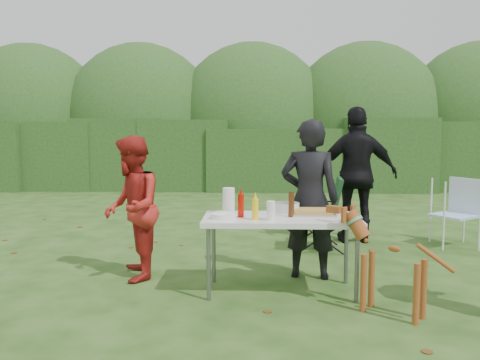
{
  "coord_description": "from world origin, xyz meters",
  "views": [
    {
      "loc": [
        0.13,
        -4.96,
        1.6
      ],
      "look_at": [
        -0.06,
        0.79,
        1.0
      ],
      "focal_mm": 38.0,
      "sensor_mm": 36.0,
      "label": 1
    }
  ],
  "objects_px": {
    "person_black_puffy": "(357,175)",
    "beer_bottle": "(291,205)",
    "folding_table": "(281,222)",
    "lawn_chair": "(455,212)",
    "ketchup_bottle": "(241,206)",
    "person_cook": "(310,199)",
    "camping_chair": "(319,213)",
    "person_red_jacket": "(132,208)",
    "dog": "(394,265)",
    "mustard_bottle": "(255,209)",
    "paper_towel_roll": "(229,201)"
  },
  "relations": [
    {
      "from": "person_black_puffy",
      "to": "beer_bottle",
      "type": "xyz_separation_m",
      "value": [
        -1.06,
        -2.19,
        -0.08
      ]
    },
    {
      "from": "folding_table",
      "to": "lawn_chair",
      "type": "distance_m",
      "value": 3.13
    },
    {
      "from": "ketchup_bottle",
      "to": "beer_bottle",
      "type": "relative_size",
      "value": 0.92
    },
    {
      "from": "person_cook",
      "to": "camping_chair",
      "type": "distance_m",
      "value": 1.31
    },
    {
      "from": "person_red_jacket",
      "to": "dog",
      "type": "bearing_deg",
      "value": 55.14
    },
    {
      "from": "person_red_jacket",
      "to": "mustard_bottle",
      "type": "xyz_separation_m",
      "value": [
        1.29,
        -0.54,
        0.08
      ]
    },
    {
      "from": "person_cook",
      "to": "mustard_bottle",
      "type": "relative_size",
      "value": 8.44
    },
    {
      "from": "person_cook",
      "to": "lawn_chair",
      "type": "bearing_deg",
      "value": -134.3
    },
    {
      "from": "person_red_jacket",
      "to": "mustard_bottle",
      "type": "distance_m",
      "value": 1.4
    },
    {
      "from": "person_cook",
      "to": "person_black_puffy",
      "type": "relative_size",
      "value": 0.9
    },
    {
      "from": "paper_towel_roll",
      "to": "camping_chair",
      "type": "bearing_deg",
      "value": 55.22
    },
    {
      "from": "folding_table",
      "to": "paper_towel_roll",
      "type": "bearing_deg",
      "value": 163.05
    },
    {
      "from": "person_red_jacket",
      "to": "lawn_chair",
      "type": "relative_size",
      "value": 1.64
    },
    {
      "from": "dog",
      "to": "mustard_bottle",
      "type": "xyz_separation_m",
      "value": [
        -1.18,
        0.43,
        0.4
      ]
    },
    {
      "from": "folding_table",
      "to": "person_black_puffy",
      "type": "bearing_deg",
      "value": 62.33
    },
    {
      "from": "dog",
      "to": "paper_towel_roll",
      "type": "height_order",
      "value": "paper_towel_roll"
    },
    {
      "from": "person_cook",
      "to": "ketchup_bottle",
      "type": "height_order",
      "value": "person_cook"
    },
    {
      "from": "person_cook",
      "to": "beer_bottle",
      "type": "height_order",
      "value": "person_cook"
    },
    {
      "from": "person_cook",
      "to": "beer_bottle",
      "type": "distance_m",
      "value": 0.55
    },
    {
      "from": "person_red_jacket",
      "to": "camping_chair",
      "type": "bearing_deg",
      "value": 109.15
    },
    {
      "from": "mustard_bottle",
      "to": "person_cook",
      "type": "bearing_deg",
      "value": 49.16
    },
    {
      "from": "person_black_puffy",
      "to": "beer_bottle",
      "type": "height_order",
      "value": "person_black_puffy"
    },
    {
      "from": "person_black_puffy",
      "to": "dog",
      "type": "relative_size",
      "value": 2.04
    },
    {
      "from": "beer_bottle",
      "to": "ketchup_bottle",
      "type": "bearing_deg",
      "value": -177.09
    },
    {
      "from": "paper_towel_roll",
      "to": "dog",
      "type": "bearing_deg",
      "value": -27.6
    },
    {
      "from": "ketchup_bottle",
      "to": "person_black_puffy",
      "type": "bearing_deg",
      "value": 55.23
    },
    {
      "from": "beer_bottle",
      "to": "camping_chair",
      "type": "bearing_deg",
      "value": 74.59
    },
    {
      "from": "paper_towel_roll",
      "to": "person_cook",
      "type": "bearing_deg",
      "value": 21.92
    },
    {
      "from": "lawn_chair",
      "to": "camping_chair",
      "type": "bearing_deg",
      "value": -28.45
    },
    {
      "from": "dog",
      "to": "camping_chair",
      "type": "bearing_deg",
      "value": -44.25
    },
    {
      "from": "person_cook",
      "to": "camping_chair",
      "type": "height_order",
      "value": "person_cook"
    },
    {
      "from": "mustard_bottle",
      "to": "person_black_puffy",
      "type": "bearing_deg",
      "value": 59.31
    },
    {
      "from": "camping_chair",
      "to": "beer_bottle",
      "type": "xyz_separation_m",
      "value": [
        -0.48,
        -1.72,
        0.38
      ]
    },
    {
      "from": "person_black_puffy",
      "to": "ketchup_bottle",
      "type": "bearing_deg",
      "value": 53.28
    },
    {
      "from": "lawn_chair",
      "to": "beer_bottle",
      "type": "height_order",
      "value": "beer_bottle"
    },
    {
      "from": "person_black_puffy",
      "to": "paper_towel_roll",
      "type": "distance_m",
      "value": 2.63
    },
    {
      "from": "person_cook",
      "to": "person_red_jacket",
      "type": "bearing_deg",
      "value": 14.45
    },
    {
      "from": "beer_bottle",
      "to": "folding_table",
      "type": "bearing_deg",
      "value": 179.89
    },
    {
      "from": "folding_table",
      "to": "person_red_jacket",
      "type": "distance_m",
      "value": 1.59
    },
    {
      "from": "camping_chair",
      "to": "ketchup_bottle",
      "type": "bearing_deg",
      "value": 65.87
    },
    {
      "from": "person_cook",
      "to": "person_red_jacket",
      "type": "relative_size",
      "value": 1.11
    },
    {
      "from": "beer_bottle",
      "to": "paper_towel_roll",
      "type": "xyz_separation_m",
      "value": [
        -0.61,
        0.16,
        0.01
      ]
    },
    {
      "from": "ketchup_bottle",
      "to": "person_cook",
      "type": "bearing_deg",
      "value": 36.18
    },
    {
      "from": "paper_towel_roll",
      "to": "person_red_jacket",
      "type": "bearing_deg",
      "value": 168.39
    },
    {
      "from": "lawn_chair",
      "to": "ketchup_bottle",
      "type": "xyz_separation_m",
      "value": [
        -2.81,
        -2.0,
        0.39
      ]
    },
    {
      "from": "lawn_chair",
      "to": "person_cook",
      "type": "bearing_deg",
      "value": -0.9
    },
    {
      "from": "person_black_puffy",
      "to": "camping_chair",
      "type": "height_order",
      "value": "person_black_puffy"
    },
    {
      "from": "folding_table",
      "to": "person_red_jacket",
      "type": "relative_size",
      "value": 0.99
    },
    {
      "from": "person_black_puffy",
      "to": "mustard_bottle",
      "type": "distance_m",
      "value": 2.75
    },
    {
      "from": "folding_table",
      "to": "beer_bottle",
      "type": "relative_size",
      "value": 6.25
    }
  ]
}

